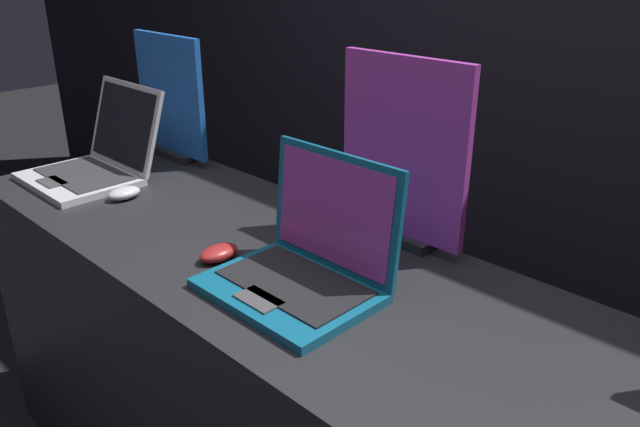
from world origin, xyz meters
name	(u,v)px	position (x,y,z in m)	size (l,w,h in m)	color
wall_back	(584,6)	(0.00, 1.50, 1.40)	(8.00, 0.05, 2.80)	black
laptop_front	(97,157)	(-0.94, 0.29, 0.97)	(0.35, 0.36, 0.28)	#B7B7BC
mouse_front	(124,193)	(-0.72, 0.25, 0.92)	(0.07, 0.10, 0.03)	#B2B2B7
promo_stand_front	(171,101)	(-0.94, 0.57, 1.10)	(0.35, 0.07, 0.41)	black
laptop_middle	(306,259)	(0.02, 0.27, 0.97)	(0.35, 0.29, 0.28)	#0F5170
mouse_middle	(219,253)	(-0.21, 0.21, 0.92)	(0.06, 0.10, 0.03)	maroon
promo_stand_middle	(402,157)	(0.02, 0.58, 1.12)	(0.35, 0.07, 0.45)	black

